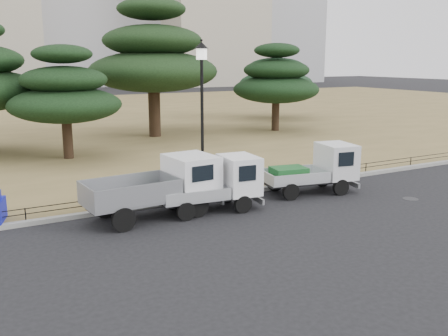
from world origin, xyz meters
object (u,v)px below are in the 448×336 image
truck_kei_front (217,184)px  truck_kei_rear (316,169)px  truck_large (160,185)px  street_lamp (202,93)px

truck_kei_front → truck_kei_rear: 4.65m
truck_kei_rear → truck_large: bearing=-171.2°
truck_kei_rear → street_lamp: street_lamp is taller
truck_kei_rear → truck_kei_front: bearing=-167.5°
truck_large → truck_kei_rear: truck_large is taller
truck_kei_front → street_lamp: size_ratio=0.64×
truck_large → truck_kei_rear: (6.66, -0.11, -0.14)m
truck_kei_rear → street_lamp: bearing=170.4°
truck_kei_front → street_lamp: street_lamp is taller
truck_kei_front → street_lamp: 3.58m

